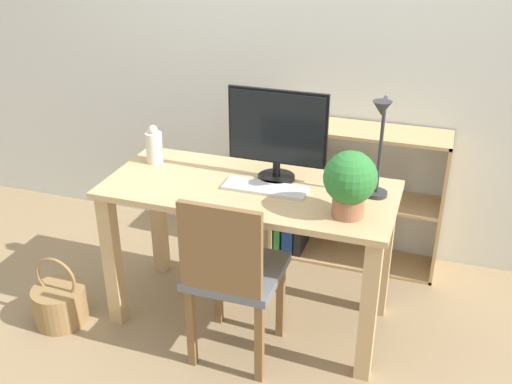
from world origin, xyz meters
TOP-DOWN VIEW (x-y plane):
  - ground_plane at (0.00, 0.00)m, footprint 10.00×10.00m
  - wall_back at (0.00, 0.88)m, footprint 8.00×0.05m
  - desk at (0.00, 0.00)m, footprint 1.36×0.60m
  - monitor at (0.09, 0.13)m, footprint 0.47×0.18m
  - keyboard at (0.08, -0.01)m, footprint 0.39×0.13m
  - vase at (-0.55, 0.12)m, footprint 0.08×0.08m
  - desk_lamp at (0.57, 0.04)m, footprint 0.10×0.19m
  - potted_plant at (0.49, -0.13)m, footprint 0.22×0.22m
  - chair at (0.03, -0.32)m, footprint 0.40×0.40m
  - bookshelf at (0.22, 0.71)m, footprint 0.96×0.28m
  - basket at (-0.90, -0.35)m, footprint 0.27×0.27m

SIDE VIEW (x-z plane):
  - ground_plane at x=0.00m, z-range 0.00..0.00m
  - basket at x=-0.90m, z-range -0.08..0.30m
  - bookshelf at x=0.22m, z-range -0.02..0.80m
  - chair at x=0.03m, z-range 0.05..0.91m
  - desk at x=0.00m, z-range 0.22..0.96m
  - keyboard at x=0.08m, z-range 0.74..0.76m
  - vase at x=-0.55m, z-range 0.73..0.93m
  - potted_plant at x=0.49m, z-range 0.76..1.05m
  - monitor at x=0.09m, z-range 0.77..1.20m
  - desk_lamp at x=0.57m, z-range 0.80..1.27m
  - wall_back at x=0.00m, z-range 0.00..2.60m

